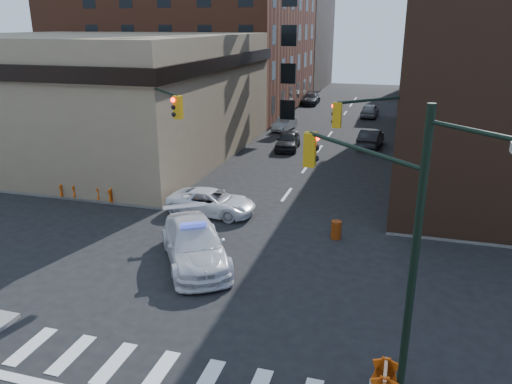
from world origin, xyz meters
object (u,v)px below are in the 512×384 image
Objects in this scene: pedestrian_a at (122,179)px; parked_car_wfar at (285,124)px; pedestrian_b at (85,178)px; barrel_bank at (194,201)px; barrel_road at (336,230)px; parked_car_wnear at (288,140)px; police_car at (195,244)px; barricade_nw_a at (107,194)px; pickup at (212,202)px; barricade_se_a at (384,381)px; parked_car_enear at (371,138)px.

parked_car_wfar is at bearing 86.06° from pedestrian_a.
pedestrian_a is 1.01× the size of pedestrian_b.
barrel_road is at bearing -12.23° from barrel_bank.
parked_car_wnear is 15.20m from barrel_bank.
barrel_road is 0.91× the size of barrel_bank.
pedestrian_b is 1.98× the size of barrel_road.
parked_car_wnear is 7.65m from parked_car_wfar.
pedestrian_b is at bearing 114.03° from police_car.
pedestrian_b is at bearing 163.08° from barricade_nw_a.
barricade_se_a is at bearing -137.94° from pickup.
barrel_bank is at bearing 41.96° from barricade_se_a.
barricade_nw_a is (-13.44, -18.15, -0.17)m from parked_car_enear.
barricade_nw_a is at bearing 54.03° from barricade_se_a.
pedestrian_b reaches higher than barricade_nw_a.
police_car is at bearing 82.23° from parked_car_enear.
barricade_nw_a is at bearing 93.94° from pickup.
parked_car_wfar is 3.43× the size of barricade_nw_a.
barricade_se_a is (9.59, -11.82, -0.10)m from pickup.
pickup is at bearing -97.46° from parked_car_wnear.
police_car reaches higher than barricade_nw_a.
barricade_se_a is at bearing -48.48° from barrel_bank.
pedestrian_a is at bearing 80.37° from pickup.
pickup reaches higher than parked_car_wfar.
parked_car_enear is 23.10m from pedestrian_b.
barricade_se_a is at bearing -76.84° from parked_car_wnear.
pedestrian_b is (-15.58, -17.05, 0.28)m from parked_car_enear.
barricade_nw_a is at bearing -94.85° from parked_car_wfar.
parked_car_wnear is 28.67m from barricade_se_a.
police_car is 1.51× the size of parked_car_wfar.
barrel_bank is at bearing 15.32° from barricade_nw_a.
barricade_nw_a is (-5.12, -0.45, 0.09)m from barrel_bank.
barricade_se_a is at bearing -69.08° from police_car.
pickup reaches higher than barricade_nw_a.
pickup is 19.40m from parked_car_enear.
pedestrian_a is 1.54× the size of barricade_nw_a.
pedestrian_b is 7.32m from barrel_bank.
parked_car_enear is 5.12× the size of barrel_road.
parked_car_enear is at bearing -18.51° from pickup.
pedestrian_a is (-13.35, -16.65, 0.28)m from parked_car_enear.
pickup is 8.52m from pedestrian_b.
parked_car_enear is (8.44, -4.76, 0.10)m from parked_car_wfar.
barricade_nw_a is (-13.20, 1.30, 0.14)m from barrel_road.
parked_car_wnear is 15.65m from pedestrian_a.
barrel_bank is at bearing 167.77° from barrel_road.
parked_car_wnear is 17.95m from barrel_road.
parked_car_wnear is (-0.72, 21.08, -0.12)m from police_car.
barricade_nw_a is at bearing 112.33° from police_car.
barrel_road is at bearing -63.82° from parked_car_wfar.
police_car is at bearing -33.71° from pedestrian_a.
police_car reaches higher than barrel_bank.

